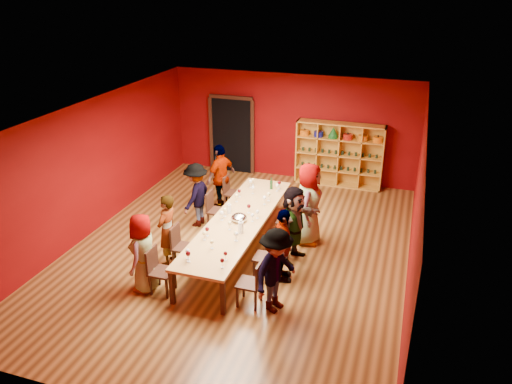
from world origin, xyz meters
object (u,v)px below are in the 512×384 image
at_px(chair_person_left_4, 231,190).
at_px(spittoon_bowl, 239,218).
at_px(chair_person_left_1, 181,244).
at_px(wine_bottle, 271,185).
at_px(chair_person_left_0, 158,268).
at_px(person_left_4, 221,177).
at_px(chair_person_right_0, 254,281).
at_px(chair_person_right_3, 290,219).
at_px(person_left_1, 167,230).
at_px(person_right_1, 283,246).
at_px(shelving_unit, 339,151).
at_px(person_right_3, 309,204).
at_px(person_right_2, 294,224).
at_px(tasting_table, 239,221).
at_px(person_left_3, 196,195).
at_px(chair_person_right_2, 280,236).
at_px(chair_person_left_3, 214,208).
at_px(chair_person_right_1, 269,255).
at_px(person_right_0, 276,271).
at_px(person_left_0, 143,253).

distance_m(chair_person_left_4, spittoon_bowl, 2.23).
height_order(chair_person_left_1, wine_bottle, wine_bottle).
bearing_deg(chair_person_left_0, person_left_4, 93.74).
relative_size(chair_person_right_0, wine_bottle, 3.11).
bearing_deg(chair_person_right_3, chair_person_left_4, 149.57).
bearing_deg(wine_bottle, person_left_1, -117.27).
xyz_separation_m(chair_person_left_0, chair_person_right_0, (1.82, 0.15, 0.00)).
bearing_deg(spittoon_bowl, person_right_1, -31.81).
bearing_deg(shelving_unit, chair_person_right_3, -97.93).
distance_m(chair_person_left_1, person_left_1, 0.38).
relative_size(person_right_3, wine_bottle, 6.44).
bearing_deg(spittoon_bowl, person_right_2, 4.38).
relative_size(shelving_unit, person_left_4, 1.43).
distance_m(person_right_2, wine_bottle, 2.01).
bearing_deg(chair_person_left_0, tasting_table, 64.30).
height_order(person_left_3, chair_person_right_2, person_left_3).
bearing_deg(chair_person_right_2, person_right_1, -71.01).
height_order(shelving_unit, chair_person_right_0, shelving_unit).
distance_m(tasting_table, shelving_unit, 4.55).
xyz_separation_m(person_left_3, chair_person_left_4, (0.44, 1.07, -0.27)).
height_order(tasting_table, shelving_unit, shelving_unit).
relative_size(shelving_unit, person_right_2, 1.46).
bearing_deg(chair_person_left_3, chair_person_right_1, -41.82).
xyz_separation_m(chair_person_left_3, person_right_0, (2.23, -2.57, 0.30)).
distance_m(chair_person_left_1, chair_person_right_3, 2.54).
bearing_deg(chair_person_left_1, person_left_0, -106.23).
relative_size(chair_person_left_4, chair_person_right_3, 1.00).
relative_size(person_left_3, wine_bottle, 5.35).
bearing_deg(chair_person_right_2, person_right_0, -76.81).
distance_m(person_left_0, chair_person_right_0, 2.12).
distance_m(shelving_unit, person_right_2, 4.33).
distance_m(person_left_3, person_left_4, 1.09).
distance_m(chair_person_left_0, chair_person_right_1, 2.12).
height_order(person_right_2, spittoon_bowl, person_right_2).
height_order(chair_person_left_1, person_right_2, person_right_2).
distance_m(person_right_0, person_right_3, 2.57).
relative_size(chair_person_left_0, spittoon_bowl, 2.63).
distance_m(chair_person_right_2, spittoon_bowl, 0.93).
height_order(chair_person_left_0, person_right_1, person_right_1).
relative_size(chair_person_left_4, person_right_0, 0.56).
distance_m(chair_person_left_3, chair_person_right_1, 2.44).
height_order(person_left_1, person_right_2, person_right_2).
bearing_deg(person_right_0, person_left_4, 53.97).
height_order(person_right_1, person_right_3, person_right_3).
bearing_deg(chair_person_left_4, person_right_2, -42.10).
distance_m(person_left_0, chair_person_right_1, 2.38).
distance_m(shelving_unit, chair_person_left_4, 3.38).
relative_size(chair_person_left_1, person_left_1, 0.58).
bearing_deg(chair_person_left_1, wine_bottle, 67.59).
bearing_deg(tasting_table, person_left_1, -141.58).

